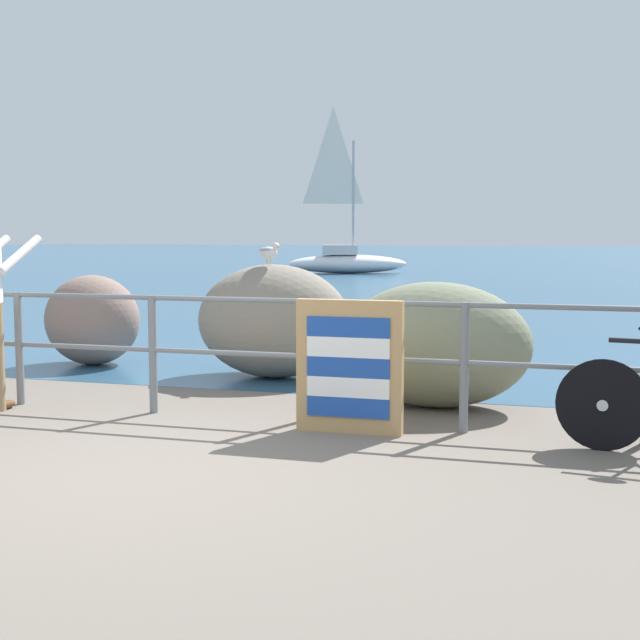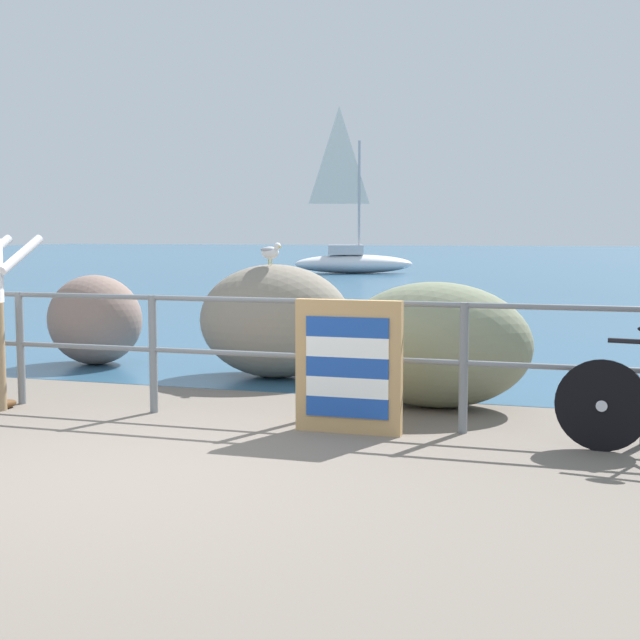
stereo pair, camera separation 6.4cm
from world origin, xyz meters
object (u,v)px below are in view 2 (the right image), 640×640
(breakwater_boulder_right, at_px, (435,345))
(sailboat, at_px, (352,255))
(folded_deckchair_stack, at_px, (349,367))
(breakwater_boulder_left, at_px, (95,320))
(seagull, at_px, (270,251))
(breakwater_boulder_main, at_px, (275,321))

(breakwater_boulder_right, distance_m, sailboat, 24.99)
(folded_deckchair_stack, height_order, sailboat, sailboat)
(breakwater_boulder_left, xyz_separation_m, seagull, (2.33, -0.35, 0.83))
(folded_deckchair_stack, height_order, breakwater_boulder_left, breakwater_boulder_left)
(breakwater_boulder_main, xyz_separation_m, breakwater_boulder_right, (1.91, -1.10, -0.05))
(seagull, xyz_separation_m, sailboat, (-5.15, 22.96, -0.65))
(folded_deckchair_stack, distance_m, breakwater_boulder_right, 1.29)
(breakwater_boulder_right, relative_size, seagull, 5.27)
(breakwater_boulder_left, bearing_deg, folded_deckchair_stack, -34.02)
(breakwater_boulder_left, relative_size, breakwater_boulder_right, 0.66)
(breakwater_boulder_main, xyz_separation_m, breakwater_boulder_left, (-2.34, 0.25, -0.08))
(folded_deckchair_stack, distance_m, seagull, 2.76)
(folded_deckchair_stack, bearing_deg, seagull, 123.29)
(breakwater_boulder_left, xyz_separation_m, breakwater_boulder_right, (4.25, -1.35, 0.03))
(breakwater_boulder_main, height_order, breakwater_boulder_left, breakwater_boulder_main)
(breakwater_boulder_main, height_order, breakwater_boulder_right, breakwater_boulder_main)
(folded_deckchair_stack, distance_m, sailboat, 26.01)
(breakwater_boulder_main, relative_size, seagull, 5.13)
(breakwater_boulder_left, distance_m, breakwater_boulder_right, 4.46)
(folded_deckchair_stack, relative_size, breakwater_boulder_main, 0.62)
(breakwater_boulder_left, height_order, breakwater_boulder_right, breakwater_boulder_right)
(breakwater_boulder_main, relative_size, sailboat, 0.27)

